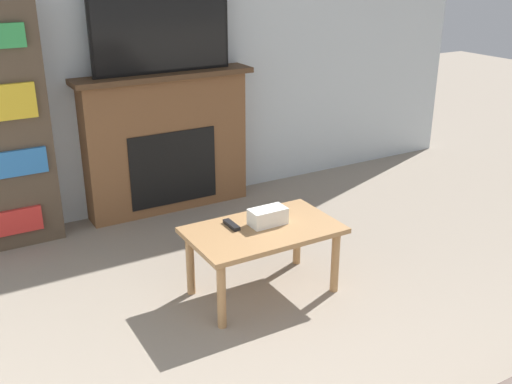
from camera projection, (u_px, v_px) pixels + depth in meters
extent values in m
cube|color=silver|center=(116.00, 39.00, 4.37)|extent=(6.61, 0.06, 2.70)
cube|color=brown|center=(167.00, 145.00, 4.70)|extent=(1.29, 0.22, 1.06)
cube|color=black|center=(174.00, 168.00, 4.66)|extent=(0.71, 0.01, 0.58)
cube|color=#4C331E|center=(164.00, 75.00, 4.48)|extent=(1.39, 0.28, 0.04)
cube|color=black|center=(161.00, 28.00, 4.35)|extent=(1.07, 0.03, 0.66)
cube|color=black|center=(162.00, 28.00, 4.34)|extent=(1.04, 0.01, 0.62)
cube|color=#A87A4C|center=(263.00, 230.00, 3.51)|extent=(0.89, 0.53, 0.03)
cylinder|color=#A87A4C|center=(222.00, 295.00, 3.24)|extent=(0.05, 0.05, 0.40)
cylinder|color=#A87A4C|center=(335.00, 262.00, 3.60)|extent=(0.05, 0.05, 0.40)
cylinder|color=#A87A4C|center=(190.00, 264.00, 3.58)|extent=(0.05, 0.05, 0.40)
cylinder|color=#A87A4C|center=(297.00, 236.00, 3.93)|extent=(0.05, 0.05, 0.40)
cube|color=white|center=(268.00, 216.00, 3.54)|extent=(0.22, 0.12, 0.10)
cube|color=black|center=(232.00, 225.00, 3.52)|extent=(0.04, 0.15, 0.02)
cube|color=red|center=(13.00, 222.00, 4.12)|extent=(0.38, 0.03, 0.17)
cube|color=#2D70B7|center=(4.00, 165.00, 3.96)|extent=(0.56, 0.03, 0.18)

